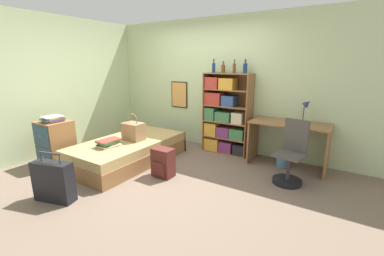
# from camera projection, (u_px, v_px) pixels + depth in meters

# --- Properties ---
(ground_plane) EXTENTS (14.00, 14.00, 0.00)m
(ground_plane) POSITION_uv_depth(u_px,v_px,m) (160.00, 170.00, 4.27)
(ground_plane) COLOR #756051
(wall_back) EXTENTS (10.00, 0.09, 2.60)m
(wall_back) POSITION_uv_depth(u_px,v_px,m) (209.00, 84.00, 5.29)
(wall_back) COLOR beige
(wall_back) RESTS_ON ground_plane
(wall_left) EXTENTS (0.06, 10.00, 2.60)m
(wall_left) POSITION_uv_depth(u_px,v_px,m) (70.00, 85.00, 5.14)
(wall_left) COLOR beige
(wall_left) RESTS_ON ground_plane
(bed) EXTENTS (1.10, 2.05, 0.40)m
(bed) POSITION_uv_depth(u_px,v_px,m) (129.00, 151.00, 4.62)
(bed) COLOR olive
(bed) RESTS_ON ground_plane
(handbag) EXTENTS (0.36, 0.26, 0.48)m
(handbag) POSITION_uv_depth(u_px,v_px,m) (134.00, 131.00, 4.53)
(handbag) COLOR #93704C
(handbag) RESTS_ON bed
(book_stack_on_bed) EXTENTS (0.31, 0.39, 0.12)m
(book_stack_on_bed) POSITION_uv_depth(u_px,v_px,m) (108.00, 143.00, 4.21)
(book_stack_on_bed) COLOR beige
(book_stack_on_bed) RESTS_ON bed
(suitcase) EXTENTS (0.55, 0.32, 0.66)m
(suitcase) POSITION_uv_depth(u_px,v_px,m) (54.00, 181.00, 3.28)
(suitcase) COLOR black
(suitcase) RESTS_ON ground_plane
(dresser) EXTENTS (0.51, 0.49, 0.77)m
(dresser) POSITION_uv_depth(u_px,v_px,m) (56.00, 143.00, 4.45)
(dresser) COLOR olive
(dresser) RESTS_ON ground_plane
(magazine_pile_on_dresser) EXTENTS (0.30, 0.33, 0.10)m
(magazine_pile_on_dresser) POSITION_uv_depth(u_px,v_px,m) (53.00, 119.00, 4.32)
(magazine_pile_on_dresser) COLOR #99894C
(magazine_pile_on_dresser) RESTS_ON dresser
(bookcase) EXTENTS (0.91, 0.36, 1.55)m
(bookcase) POSITION_uv_depth(u_px,v_px,m) (224.00, 118.00, 4.99)
(bookcase) COLOR olive
(bookcase) RESTS_ON ground_plane
(bottle_green) EXTENTS (0.06, 0.06, 0.25)m
(bottle_green) POSITION_uv_depth(u_px,v_px,m) (214.00, 67.00, 4.86)
(bottle_green) COLOR navy
(bottle_green) RESTS_ON bookcase
(bottle_brown) EXTENTS (0.07, 0.07, 0.21)m
(bottle_brown) POSITION_uv_depth(u_px,v_px,m) (223.00, 68.00, 4.79)
(bottle_brown) COLOR brown
(bottle_brown) RESTS_ON bookcase
(bottle_clear) EXTENTS (0.06, 0.06, 0.24)m
(bottle_clear) POSITION_uv_depth(u_px,v_px,m) (234.00, 68.00, 4.65)
(bottle_clear) COLOR brown
(bottle_clear) RESTS_ON bookcase
(bottle_blue) EXTENTS (0.08, 0.08, 0.25)m
(bottle_blue) POSITION_uv_depth(u_px,v_px,m) (245.00, 68.00, 4.62)
(bottle_blue) COLOR navy
(bottle_blue) RESTS_ON bookcase
(desk) EXTENTS (1.26, 0.58, 0.77)m
(desk) POSITION_uv_depth(u_px,v_px,m) (289.00, 136.00, 4.30)
(desk) COLOR olive
(desk) RESTS_ON ground_plane
(desk_lamp) EXTENTS (0.18, 0.13, 0.40)m
(desk_lamp) POSITION_uv_depth(u_px,v_px,m) (306.00, 107.00, 4.15)
(desk_lamp) COLOR navy
(desk_lamp) RESTS_ON desk
(desk_chair) EXTENTS (0.45, 0.45, 0.94)m
(desk_chair) POSITION_uv_depth(u_px,v_px,m) (290.00, 162.00, 3.78)
(desk_chair) COLOR black
(desk_chair) RESTS_ON ground_plane
(backpack) EXTENTS (0.33, 0.25, 0.45)m
(backpack) POSITION_uv_depth(u_px,v_px,m) (163.00, 163.00, 3.99)
(backpack) COLOR #56231E
(backpack) RESTS_ON ground_plane
(waste_bin) EXTENTS (0.21, 0.21, 0.22)m
(waste_bin) POSITION_uv_depth(u_px,v_px,m) (283.00, 161.00, 4.38)
(waste_bin) COLOR slate
(waste_bin) RESTS_ON ground_plane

